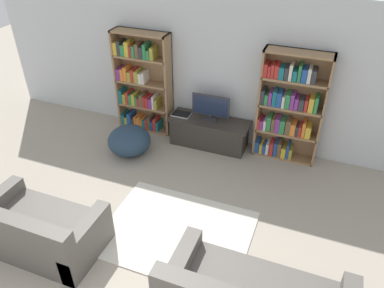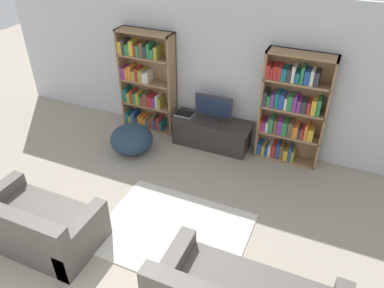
{
  "view_description": "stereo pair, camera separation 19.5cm",
  "coord_description": "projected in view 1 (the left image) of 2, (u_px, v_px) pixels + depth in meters",
  "views": [
    {
      "loc": [
        1.61,
        -1.43,
        3.75
      ],
      "look_at": [
        -0.04,
        2.83,
        0.7
      ],
      "focal_mm": 35.0,
      "sensor_mm": 36.0,
      "label": 1
    },
    {
      "loc": [
        1.79,
        -1.35,
        3.75
      ],
      "look_at": [
        -0.04,
        2.83,
        0.7
      ],
      "focal_mm": 35.0,
      "sensor_mm": 36.0,
      "label": 2
    }
  ],
  "objects": [
    {
      "name": "couch_left_sectional",
      "position": [
        39.0,
        231.0,
        4.65
      ],
      "size": [
        1.54,
        0.88,
        0.78
      ],
      "color": "#56514C",
      "rests_on": "ground_plane"
    },
    {
      "name": "area_rug",
      "position": [
        177.0,
        232.0,
        4.98
      ],
      "size": [
        1.92,
        1.51,
        0.02
      ],
      "color": "beige",
      "rests_on": "ground_plane"
    },
    {
      "name": "wall_back",
      "position": [
        224.0,
        71.0,
        6.23
      ],
      "size": [
        8.8,
        0.06,
        2.6
      ],
      "color": "silver",
      "rests_on": "ground_plane"
    },
    {
      "name": "bookshelf_right",
      "position": [
        288.0,
        108.0,
        5.97
      ],
      "size": [
        1.03,
        0.3,
        1.86
      ],
      "color": "#93704C",
      "rests_on": "ground_plane"
    },
    {
      "name": "laptop",
      "position": [
        181.0,
        114.0,
        6.62
      ],
      "size": [
        0.32,
        0.23,
        0.03
      ],
      "color": "#B7B7BC",
      "rests_on": "tv_stand"
    },
    {
      "name": "beanbag_ottoman",
      "position": [
        129.0,
        141.0,
        6.39
      ],
      "size": [
        0.73,
        0.73,
        0.5
      ],
      "primitive_type": "ellipsoid",
      "color": "#23384C",
      "rests_on": "ground_plane"
    },
    {
      "name": "tv_stand",
      "position": [
        209.0,
        132.0,
        6.61
      ],
      "size": [
        1.4,
        0.51,
        0.5
      ],
      "color": "#332D28",
      "rests_on": "ground_plane"
    },
    {
      "name": "bookshelf_left",
      "position": [
        142.0,
        84.0,
        6.77
      ],
      "size": [
        1.03,
        0.3,
        1.86
      ],
      "color": "#93704C",
      "rests_on": "ground_plane"
    },
    {
      "name": "television",
      "position": [
        211.0,
        107.0,
        6.37
      ],
      "size": [
        0.66,
        0.16,
        0.45
      ],
      "color": "#2D2D33",
      "rests_on": "tv_stand"
    }
  ]
}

